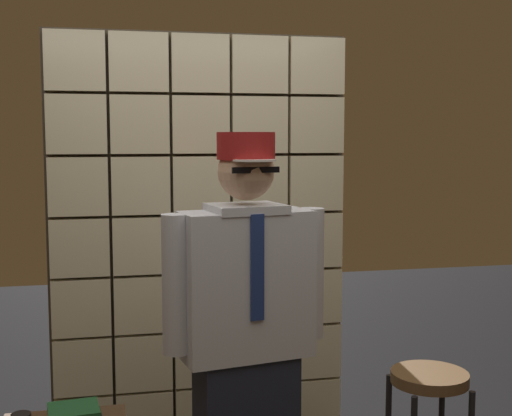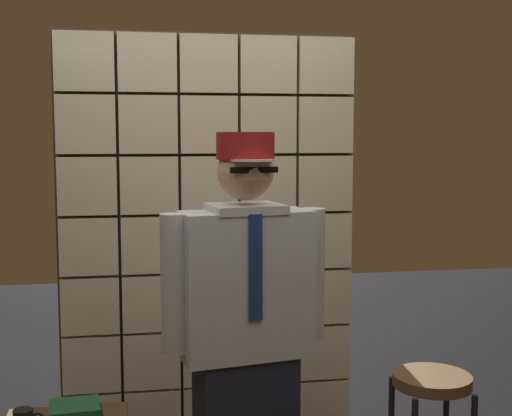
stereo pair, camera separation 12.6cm
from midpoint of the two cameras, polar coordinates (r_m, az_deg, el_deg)
The scene contains 3 objects.
glass_block_wall at distance 3.94m, azimuth -5.49°, elevation -2.92°, with size 1.70×0.10×2.38m.
standing_person at distance 2.91m, azimuth -2.08°, elevation -10.81°, with size 0.72×0.35×1.79m.
bar_stool at distance 3.25m, azimuth 13.01°, elevation -16.27°, with size 0.34×0.34×0.74m.
Camera 1 is at (-0.51, -2.45, 1.77)m, focal length 48.20 mm.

